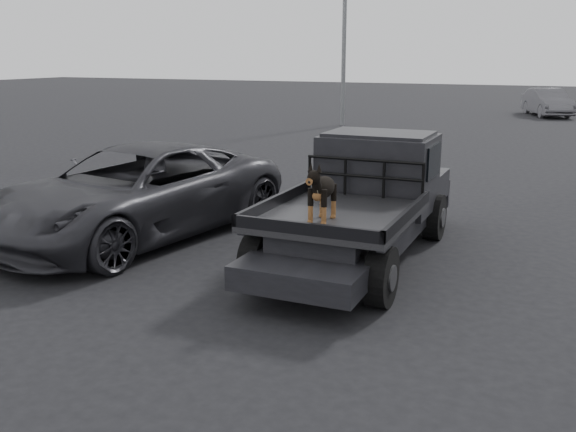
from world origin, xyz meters
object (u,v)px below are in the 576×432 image
at_px(dog, 322,192).
at_px(parked_suv, 136,192).
at_px(flatbed_ute, 359,229).
at_px(distant_car_a, 547,102).

bearing_deg(dog, parked_suv, 164.15).
height_order(flatbed_ute, parked_suv, parked_suv).
relative_size(dog, parked_suv, 0.14).
bearing_deg(distant_car_a, dog, -113.55).
bearing_deg(flatbed_ute, parked_suv, -174.57).
relative_size(flatbed_ute, parked_suv, 0.99).
height_order(flatbed_ute, distant_car_a, distant_car_a).
height_order(parked_suv, distant_car_a, parked_suv).
xyz_separation_m(parked_suv, distant_car_a, (5.31, 25.96, -0.09)).
distance_m(dog, parked_suv, 3.90).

